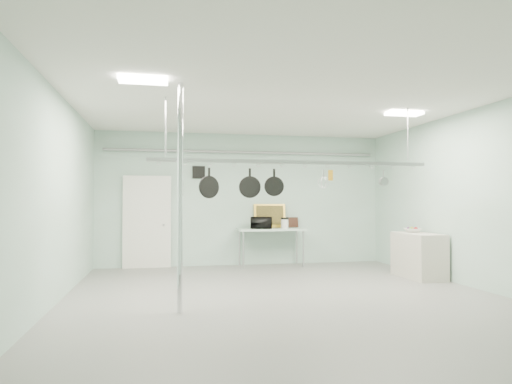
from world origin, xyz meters
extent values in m
plane|color=gray|center=(0.00, 0.00, 0.00)|extent=(8.00, 8.00, 0.00)
cube|color=silver|center=(0.00, 0.00, 3.19)|extent=(7.00, 8.00, 0.02)
cube|color=silver|center=(0.00, 3.99, 1.60)|extent=(7.00, 0.02, 3.20)
cube|color=silver|center=(3.49, 0.00, 1.60)|extent=(0.02, 8.00, 3.20)
cube|color=silver|center=(-2.30, 3.94, 1.05)|extent=(1.10, 0.10, 2.20)
cube|color=black|center=(-1.10, 3.97, 2.25)|extent=(0.30, 0.04, 0.30)
cylinder|color=gray|center=(0.00, 3.90, 2.75)|extent=(6.60, 0.07, 0.07)
cylinder|color=silver|center=(-1.70, -0.60, 1.60)|extent=(0.08, 0.08, 3.20)
cube|color=silver|center=(0.60, 3.60, 0.88)|extent=(1.60, 0.70, 0.05)
cylinder|color=#B7B7BC|center=(-0.12, 3.32, 0.43)|extent=(0.04, 0.04, 0.86)
cylinder|color=#B7B7BC|center=(-0.12, 3.88, 0.43)|extent=(0.04, 0.04, 0.86)
cylinder|color=#B7B7BC|center=(1.32, 3.32, 0.43)|extent=(0.04, 0.04, 0.86)
cylinder|color=#B7B7BC|center=(1.32, 3.88, 0.43)|extent=(0.04, 0.04, 0.86)
cube|color=beige|center=(3.15, 1.40, 0.45)|extent=(0.60, 1.20, 0.90)
cube|color=#B7B7BC|center=(0.20, 0.30, 2.20)|extent=(4.80, 0.06, 0.06)
cylinder|color=#B7B7BC|center=(-1.90, 0.30, 2.70)|extent=(0.02, 0.02, 0.94)
cylinder|color=#B7B7BC|center=(2.30, 0.30, 2.70)|extent=(0.02, 0.02, 0.94)
cube|color=white|center=(-2.20, -0.80, 3.16)|extent=(0.65, 0.30, 0.05)
cube|color=white|center=(2.40, 0.60, 3.16)|extent=(0.65, 0.30, 0.05)
imported|color=black|center=(0.35, 3.53, 1.04)|extent=(0.57, 0.45, 0.28)
cylinder|color=silver|center=(0.91, 3.49, 1.01)|extent=(0.22, 0.22, 0.22)
cube|color=gold|center=(0.64, 3.90, 1.20)|extent=(0.79, 0.18, 0.58)
cube|color=#321A11|center=(1.21, 3.90, 1.03)|extent=(0.30, 0.10, 0.25)
imported|color=silver|center=(3.20, 1.69, 0.94)|extent=(0.38, 0.38, 0.08)
camera|label=1|loc=(-1.93, -7.02, 1.53)|focal=32.00mm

